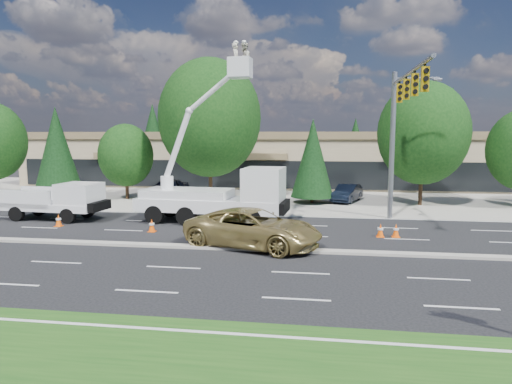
% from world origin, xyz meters
% --- Properties ---
extents(ground, '(140.00, 140.00, 0.00)m').
position_xyz_m(ground, '(0.00, 0.00, 0.00)').
color(ground, black).
rests_on(ground, ground).
extents(concrete_apron, '(140.00, 22.00, 0.01)m').
position_xyz_m(concrete_apron, '(0.00, 20.00, 0.01)').
color(concrete_apron, gray).
rests_on(concrete_apron, ground).
extents(road_median, '(120.00, 0.55, 0.12)m').
position_xyz_m(road_median, '(0.00, 0.00, 0.06)').
color(road_median, gray).
rests_on(road_median, ground).
extents(strip_mall, '(50.40, 15.40, 5.50)m').
position_xyz_m(strip_mall, '(0.00, 29.97, 2.83)').
color(strip_mall, '#9D8A6B').
rests_on(strip_mall, ground).
extents(tree_front_b, '(3.81, 3.81, 7.51)m').
position_xyz_m(tree_front_b, '(-16.00, 15.00, 4.03)').
color(tree_front_b, '#332114').
rests_on(tree_front_b, ground).
extents(tree_front_c, '(4.40, 4.40, 6.11)m').
position_xyz_m(tree_front_c, '(-10.00, 15.00, 3.57)').
color(tree_front_c, '#332114').
rests_on(tree_front_c, ground).
extents(tree_front_d, '(8.02, 8.02, 11.13)m').
position_xyz_m(tree_front_d, '(-3.00, 15.00, 6.51)').
color(tree_front_d, '#332114').
rests_on(tree_front_d, ground).
extents(tree_front_e, '(3.27, 3.27, 6.44)m').
position_xyz_m(tree_front_e, '(5.00, 15.00, 3.45)').
color(tree_front_e, '#332114').
rests_on(tree_front_e, ground).
extents(tree_front_f, '(6.57, 6.57, 9.12)m').
position_xyz_m(tree_front_f, '(13.00, 15.00, 5.34)').
color(tree_front_f, '#332114').
rests_on(tree_front_f, ground).
extents(tree_back_a, '(4.84, 4.84, 9.55)m').
position_xyz_m(tree_back_a, '(-18.00, 42.00, 5.12)').
color(tree_back_a, '#332114').
rests_on(tree_back_a, ground).
extents(tree_back_b, '(4.93, 4.93, 9.72)m').
position_xyz_m(tree_back_b, '(-4.00, 42.00, 5.22)').
color(tree_back_b, '#332114').
rests_on(tree_back_b, ground).
extents(tree_back_c, '(3.77, 3.77, 7.43)m').
position_xyz_m(tree_back_c, '(10.00, 42.00, 3.99)').
color(tree_back_c, '#332114').
rests_on(tree_back_c, ground).
extents(tree_back_d, '(5.71, 5.71, 11.26)m').
position_xyz_m(tree_back_d, '(22.00, 42.00, 6.04)').
color(tree_back_d, '#332114').
rests_on(tree_back_d, ground).
extents(signal_mast, '(2.76, 10.16, 9.00)m').
position_xyz_m(signal_mast, '(10.03, 7.04, 6.06)').
color(signal_mast, gray).
rests_on(signal_mast, ground).
extents(utility_pickup, '(6.14, 2.71, 2.30)m').
position_xyz_m(utility_pickup, '(-10.26, 5.70, 0.95)').
color(utility_pickup, white).
rests_on(utility_pickup, ground).
extents(bucket_truck, '(8.91, 3.38, 10.48)m').
position_xyz_m(bucket_truck, '(-0.13, 6.15, 2.18)').
color(bucket_truck, white).
rests_on(bucket_truck, ground).
extents(traffic_cone_a, '(0.40, 0.40, 0.70)m').
position_xyz_m(traffic_cone_a, '(-9.16, 3.76, 0.34)').
color(traffic_cone_a, '#FF5708').
rests_on(traffic_cone_a, ground).
extents(traffic_cone_b, '(0.40, 0.40, 0.70)m').
position_xyz_m(traffic_cone_b, '(-3.32, 3.12, 0.34)').
color(traffic_cone_b, '#FF5708').
rests_on(traffic_cone_b, ground).
extents(traffic_cone_c, '(0.40, 0.40, 0.70)m').
position_xyz_m(traffic_cone_c, '(-0.71, 4.07, 0.34)').
color(traffic_cone_c, '#FF5708').
rests_on(traffic_cone_c, ground).
extents(traffic_cone_d, '(0.40, 0.40, 0.70)m').
position_xyz_m(traffic_cone_d, '(8.76, 3.59, 0.34)').
color(traffic_cone_d, '#FF5708').
rests_on(traffic_cone_d, ground).
extents(traffic_cone_e, '(0.40, 0.40, 0.70)m').
position_xyz_m(traffic_cone_e, '(9.54, 3.67, 0.34)').
color(traffic_cone_e, '#FF5708').
rests_on(traffic_cone_e, ground).
extents(minivan, '(7.00, 4.73, 1.78)m').
position_xyz_m(minivan, '(2.62, 0.60, 0.89)').
color(minivan, tan).
rests_on(minivan, ground).
extents(parked_car_west, '(3.17, 4.76, 1.50)m').
position_xyz_m(parked_car_west, '(-7.25, 16.82, 0.75)').
color(parked_car_west, black).
rests_on(parked_car_west, ground).
extents(parked_car_east, '(2.76, 4.44, 1.38)m').
position_xyz_m(parked_car_east, '(7.71, 16.00, 0.69)').
color(parked_car_east, black).
rests_on(parked_car_east, ground).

